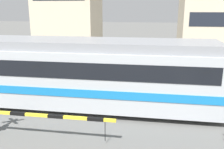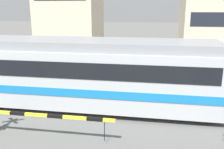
{
  "view_description": "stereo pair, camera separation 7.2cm",
  "coord_description": "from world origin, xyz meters",
  "px_view_note": "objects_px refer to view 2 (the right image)",
  "views": [
    {
      "loc": [
        1.61,
        1.3,
        4.24
      ],
      "look_at": [
        0.0,
        11.08,
        1.6
      ],
      "focal_mm": 40.0,
      "sensor_mm": 36.0,
      "label": 1
    },
    {
      "loc": [
        1.68,
        1.31,
        4.24
      ],
      "look_at": [
        0.0,
        11.08,
        1.6
      ],
      "focal_mm": 40.0,
      "sensor_mm": 36.0,
      "label": 2
    }
  ],
  "objects_px": {
    "crossing_barrier_near": "(23,118)",
    "pedestrian": "(113,61)",
    "commuter_train": "(19,69)",
    "crossing_barrier_far": "(170,78)"
  },
  "relations": [
    {
      "from": "crossing_barrier_far",
      "to": "pedestrian",
      "type": "bearing_deg",
      "value": 145.13
    },
    {
      "from": "commuter_train",
      "to": "crossing_barrier_near",
      "type": "distance_m",
      "value": 3.69
    },
    {
      "from": "commuter_train",
      "to": "pedestrian",
      "type": "height_order",
      "value": "commuter_train"
    },
    {
      "from": "crossing_barrier_far",
      "to": "pedestrian",
      "type": "relative_size",
      "value": 2.69
    },
    {
      "from": "crossing_barrier_near",
      "to": "pedestrian",
      "type": "height_order",
      "value": "pedestrian"
    },
    {
      "from": "crossing_barrier_near",
      "to": "crossing_barrier_far",
      "type": "height_order",
      "value": "same"
    },
    {
      "from": "commuter_train",
      "to": "pedestrian",
      "type": "xyz_separation_m",
      "value": [
        3.47,
        5.21,
        -0.63
      ]
    },
    {
      "from": "commuter_train",
      "to": "crossing_barrier_near",
      "type": "height_order",
      "value": "commuter_train"
    },
    {
      "from": "crossing_barrier_far",
      "to": "pedestrian",
      "type": "height_order",
      "value": "pedestrian"
    },
    {
      "from": "commuter_train",
      "to": "pedestrian",
      "type": "bearing_deg",
      "value": 56.3
    }
  ]
}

